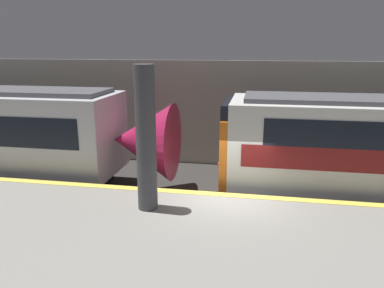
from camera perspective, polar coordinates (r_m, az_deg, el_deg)
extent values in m
plane|color=#33302D|center=(11.68, 5.48, -12.15)|extent=(120.00, 120.00, 0.00)
cube|color=gray|center=(9.10, 4.05, -16.80)|extent=(40.00, 5.34, 1.03)
cube|color=#EAD14C|center=(11.11, 5.55, -7.72)|extent=(40.00, 0.30, 0.01)
cube|color=#B2AD9E|center=(16.63, 7.46, 4.45)|extent=(50.00, 0.15, 4.66)
cylinder|color=#47474C|center=(9.70, -7.03, 0.70)|extent=(0.53, 0.53, 3.81)
cone|color=#B21E4C|center=(13.44, -7.44, 0.49)|extent=(2.20, 2.75, 2.75)
sphere|color=#F2EFCC|center=(13.30, -3.47, -1.51)|extent=(0.20, 0.20, 0.20)
cube|color=orange|center=(12.89, 5.39, -0.47)|extent=(0.25, 2.93, 2.32)
cube|color=black|center=(12.63, 5.52, 4.60)|extent=(0.25, 2.63, 0.93)
sphere|color=#EA4C42|center=(12.38, 4.35, -3.06)|extent=(0.18, 0.18, 0.18)
sphere|color=#EA4C42|center=(13.66, 4.95, -1.35)|extent=(0.18, 0.18, 0.18)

